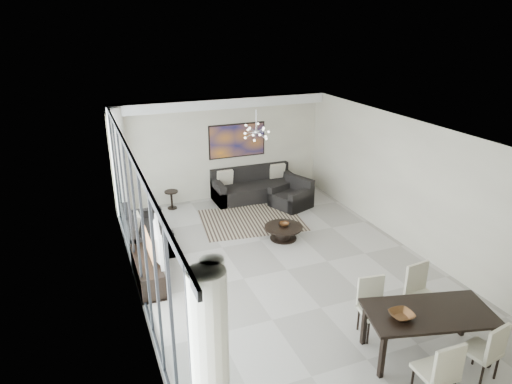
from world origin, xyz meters
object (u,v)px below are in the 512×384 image
tv_console (147,270)px  coffee_table (283,232)px  sofa_main (254,188)px  television (153,242)px  dining_table (429,316)px

tv_console → coffee_table: bearing=12.4°
coffee_table → sofa_main: sofa_main is taller
television → dining_table: 5.11m
tv_console → television: bearing=10.2°
coffee_table → television: size_ratio=0.76×
television → tv_console: bearing=106.0°
coffee_table → sofa_main: 2.76m
sofa_main → dining_table: size_ratio=1.15×
coffee_table → sofa_main: size_ratio=0.38×
tv_console → dining_table: 5.22m
dining_table → coffee_table: bearing=94.4°
tv_console → television: (0.16, 0.03, 0.59)m
dining_table → tv_console: bearing=134.4°
sofa_main → tv_console: size_ratio=1.50×
tv_console → dining_table: (3.64, -3.71, 0.46)m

